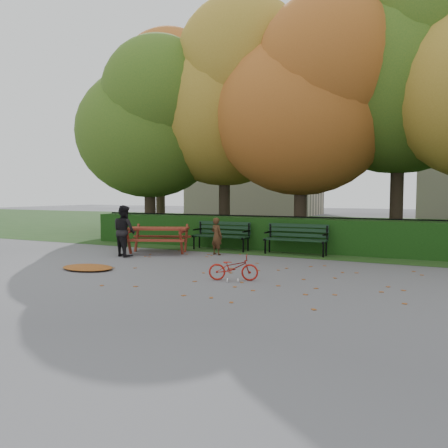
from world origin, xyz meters
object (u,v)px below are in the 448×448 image
at_px(bicycle, 233,268).
at_px(bench_right, 296,237).
at_px(tree_a, 152,122).
at_px(bench_left, 222,233).
at_px(tree_b, 230,98).
at_px(tree_c, 309,101).
at_px(tree_f, 163,111).
at_px(child, 217,236).
at_px(picnic_table, 158,233).
at_px(tree_d, 412,64).
at_px(adult, 124,231).

bearing_deg(bicycle, bench_right, -21.60).
xyz_separation_m(tree_a, bench_left, (3.89, -1.88, -4.00)).
height_order(tree_a, tree_b, tree_b).
distance_m(tree_c, tree_f, 8.66).
distance_m(child, bicycle, 3.76).
bearing_deg(tree_f, child, -46.87).
distance_m(tree_b, picnic_table, 6.59).
height_order(tree_f, bench_left, tree_f).
relative_size(tree_a, tree_d, 0.78).
distance_m(tree_a, bench_left, 5.89).
height_order(child, bicycle, child).
distance_m(tree_c, child, 5.71).
height_order(tree_c, tree_d, tree_d).
distance_m(tree_a, bench_right, 7.69).
bearing_deg(bicycle, picnic_table, 32.46).
height_order(tree_c, bench_left, tree_c).
height_order(tree_b, child, tree_b).
distance_m(tree_f, bicycle, 13.85).
relative_size(tree_b, bench_left, 4.88).
relative_size(tree_d, adult, 6.65).
relative_size(tree_a, child, 6.94).
bearing_deg(tree_b, tree_c, -13.45).
relative_size(bench_left, child, 1.67).
relative_size(tree_f, picnic_table, 4.24).
height_order(tree_c, bicycle, tree_c).
relative_size(adult, bicycle, 1.43).
height_order(tree_f, bench_right, tree_f).
bearing_deg(tree_d, tree_b, -175.62).
height_order(tree_d, picnic_table, tree_d).
height_order(adult, bicycle, adult).
relative_size(tree_b, tree_f, 0.96).
bearing_deg(bench_right, bicycle, -90.87).
distance_m(tree_b, tree_c, 3.42).
bearing_deg(tree_f, bicycle, -50.16).
height_order(tree_b, bicycle, tree_b).
relative_size(tree_b, tree_d, 0.92).
bearing_deg(bench_right, tree_f, 146.08).
relative_size(picnic_table, bicycle, 2.15).
xyz_separation_m(tree_a, adult, (2.03, -4.33, -3.80)).
xyz_separation_m(tree_d, picnic_table, (-6.58, -4.98, -5.39)).
height_order(tree_b, bench_right, tree_b).
relative_size(bench_right, bicycle, 1.79).
relative_size(tree_d, tree_f, 1.04).
xyz_separation_m(tree_f, bench_right, (8.23, -5.54, -5.17)).
height_order(tree_d, tree_f, tree_d).
xyz_separation_m(picnic_table, child, (1.75, 0.39, -0.05)).
bearing_deg(tree_c, tree_a, -176.35).
bearing_deg(picnic_table, adult, -135.82).
height_order(tree_c, picnic_table, tree_c).
xyz_separation_m(tree_d, bench_left, (-5.18, -3.53, -5.46)).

